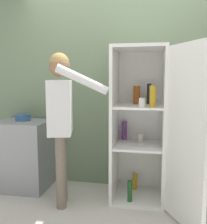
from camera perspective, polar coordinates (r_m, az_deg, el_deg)
The scene contains 6 objects.
ground_plane at distance 2.83m, azimuth 1.07°, elevation -22.94°, with size 12.00×12.00×0.00m, color beige.
wall_back at distance 3.42m, azimuth 3.87°, elevation 4.80°, with size 7.00×0.06×2.55m.
refrigerator at distance 3.00m, azimuth 9.60°, elevation -3.06°, with size 0.92×1.15×1.78m.
person at distance 2.89m, azimuth -9.20°, elevation 0.46°, with size 0.73×0.55×1.70m.
counter at distance 3.61m, azimuth -17.11°, elevation -8.82°, with size 0.67×0.55×0.88m.
bowl at distance 3.56m, azimuth -17.14°, elevation -1.15°, with size 0.20×0.20×0.08m.
Camera 1 is at (0.40, -2.41, 1.42)m, focal length 42.00 mm.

